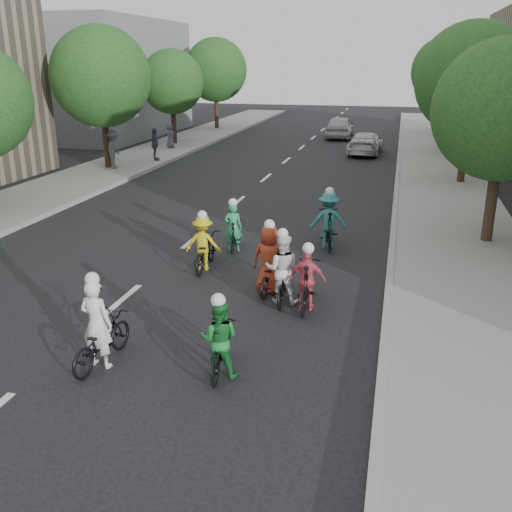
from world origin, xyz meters
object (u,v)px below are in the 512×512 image
at_px(follow_car_lead, 366,143).
at_px(spectator_2, 170,136).
at_px(cyclist_4, 270,267).
at_px(follow_car_trail, 340,127).
at_px(cyclist_6, 282,275).
at_px(cyclist_7, 328,224).
at_px(cyclist_5, 234,232).
at_px(cyclist_2, 204,248).
at_px(cyclist_0, 100,335).
at_px(spectator_1, 155,144).
at_px(cyclist_3, 308,283).
at_px(cyclist_1, 220,344).
at_px(spectator_0, 114,149).

distance_m(follow_car_lead, spectator_2, 11.79).
height_order(cyclist_4, follow_car_trail, cyclist_4).
distance_m(cyclist_6, follow_car_trail, 29.39).
height_order(cyclist_6, cyclist_7, cyclist_7).
bearing_deg(follow_car_trail, cyclist_5, 87.75).
relative_size(cyclist_2, cyclist_7, 0.92).
relative_size(cyclist_0, cyclist_4, 1.01).
xyz_separation_m(cyclist_0, cyclist_2, (0.19, 5.26, 0.00)).
relative_size(spectator_1, spectator_2, 1.15).
height_order(cyclist_3, spectator_1, spectator_1).
relative_size(cyclist_1, spectator_1, 0.95).
height_order(cyclist_1, spectator_2, spectator_2).
xyz_separation_m(cyclist_1, cyclist_6, (0.42, 3.44, 0.04)).
distance_m(follow_car_lead, follow_car_trail, 7.31).
bearing_deg(cyclist_7, cyclist_0, 56.53).
bearing_deg(cyclist_2, cyclist_7, -142.21).
distance_m(cyclist_3, spectator_0, 18.59).
relative_size(follow_car_lead, spectator_1, 2.58).
height_order(cyclist_5, follow_car_lead, cyclist_5).
bearing_deg(follow_car_trail, cyclist_0, 86.98).
relative_size(cyclist_4, cyclist_5, 1.16).
distance_m(cyclist_3, cyclist_5, 4.53).
xyz_separation_m(cyclist_0, spectator_1, (-7.71, 20.22, 0.42)).
xyz_separation_m(follow_car_lead, spectator_1, (-10.79, -5.81, 0.37)).
distance_m(cyclist_7, spectator_2, 20.44).
xyz_separation_m(follow_car_lead, spectator_2, (-11.70, -1.45, 0.25)).
relative_size(cyclist_7, spectator_1, 1.16).
bearing_deg(follow_car_trail, cyclist_3, 93.15).
bearing_deg(spectator_1, spectator_2, -9.71).
bearing_deg(cyclist_0, spectator_0, -57.48).
height_order(cyclist_1, cyclist_5, same).
xyz_separation_m(cyclist_5, follow_car_trail, (0.29, 25.99, 0.22)).
bearing_deg(cyclist_3, spectator_2, -61.77).
height_order(cyclist_1, cyclist_7, cyclist_7).
xyz_separation_m(spectator_1, spectator_2, (-0.91, 4.36, -0.11)).
distance_m(spectator_0, spectator_1, 2.86).
bearing_deg(cyclist_7, follow_car_lead, -101.29).
xyz_separation_m(cyclist_1, follow_car_trail, (-1.42, 32.77, 0.18)).
distance_m(cyclist_2, cyclist_4, 2.34).
relative_size(cyclist_5, cyclist_6, 0.89).
relative_size(follow_car_trail, spectator_0, 2.44).
distance_m(cyclist_1, cyclist_3, 3.35).
bearing_deg(cyclist_6, spectator_0, -54.28).
bearing_deg(cyclist_7, cyclist_6, 71.36).
bearing_deg(cyclist_3, cyclist_6, -23.58).
relative_size(cyclist_5, follow_car_lead, 0.36).
relative_size(cyclist_6, follow_car_lead, 0.40).
bearing_deg(cyclist_2, cyclist_5, -104.46).
relative_size(cyclist_2, spectator_1, 1.07).
height_order(cyclist_0, follow_car_trail, cyclist_0).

